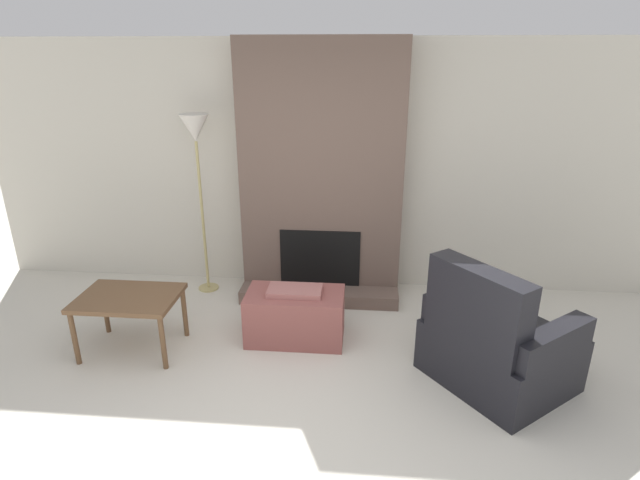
{
  "coord_description": "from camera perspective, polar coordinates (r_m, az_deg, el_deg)",
  "views": [
    {
      "loc": [
        0.42,
        -2.51,
        2.44
      ],
      "look_at": [
        0.0,
        2.27,
        0.64
      ],
      "focal_mm": 28.0,
      "sensor_mm": 36.0,
      "label": 1
    }
  ],
  "objects": [
    {
      "name": "ground_plane",
      "position": [
        3.53,
        -3.55,
        -23.26
      ],
      "size": [
        24.0,
        24.0,
        0.0
      ],
      "primitive_type": "plane",
      "color": "beige"
    },
    {
      "name": "wall_back",
      "position": [
        5.32,
        0.38,
        8.19
      ],
      "size": [
        7.34,
        0.06,
        2.6
      ],
      "primitive_type": "cube",
      "color": "beige",
      "rests_on": "ground_plane"
    },
    {
      "name": "fireplace",
      "position": [
        5.12,
        0.17,
        7.06
      ],
      "size": [
        1.64,
        0.65,
        2.6
      ],
      "color": "brown",
      "rests_on": "ground_plane"
    },
    {
      "name": "ottoman",
      "position": [
        4.54,
        -2.84,
        -8.58
      ],
      "size": [
        0.87,
        0.47,
        0.5
      ],
      "color": "#8C4C47",
      "rests_on": "ground_plane"
    },
    {
      "name": "armchair",
      "position": [
        4.16,
        19.21,
        -11.5
      ],
      "size": [
        1.28,
        1.3,
        1.04
      ],
      "rotation": [
        0.0,
        0.0,
        2.24
      ],
      "color": "black",
      "rests_on": "ground_plane"
    },
    {
      "name": "side_table",
      "position": [
        4.57,
        -21.01,
        -6.66
      ],
      "size": [
        0.83,
        0.59,
        0.52
      ],
      "color": "brown",
      "rests_on": "ground_plane"
    },
    {
      "name": "floor_lamp_left",
      "position": [
        5.19,
        -14.01,
        11.12
      ],
      "size": [
        0.29,
        0.29,
        1.89
      ],
      "color": "tan",
      "rests_on": "ground_plane"
    }
  ]
}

